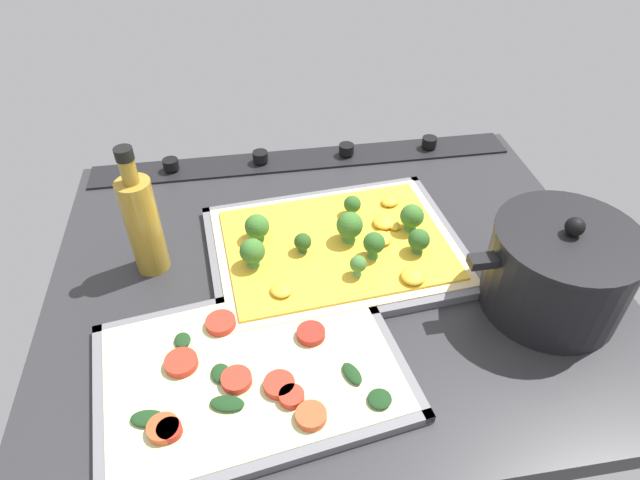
# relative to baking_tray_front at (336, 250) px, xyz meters

# --- Properties ---
(ground_plane) EXTENTS (0.81, 0.67, 0.03)m
(ground_plane) POSITION_rel_baking_tray_front_xyz_m (0.01, 0.04, -0.02)
(ground_plane) COLOR #28282B
(stove_control_panel) EXTENTS (0.77, 0.07, 0.03)m
(stove_control_panel) POSITION_rel_baking_tray_front_xyz_m (0.01, -0.26, 0.00)
(stove_control_panel) COLOR black
(stove_control_panel) RESTS_ON ground_plane
(baking_tray_front) EXTENTS (0.40, 0.32, 0.01)m
(baking_tray_front) POSITION_rel_baking_tray_front_xyz_m (0.00, 0.00, 0.00)
(baking_tray_front) COLOR slate
(baking_tray_front) RESTS_ON ground_plane
(broccoli_pizza) EXTENTS (0.37, 0.29, 0.06)m
(broccoli_pizza) POSITION_rel_baking_tray_front_xyz_m (-0.00, 0.00, 0.02)
(broccoli_pizza) COLOR beige
(broccoli_pizza) RESTS_ON baking_tray_front
(baking_tray_back) EXTENTS (0.40, 0.30, 0.01)m
(baking_tray_back) POSITION_rel_baking_tray_front_xyz_m (0.14, 0.20, 0.00)
(baking_tray_back) COLOR slate
(baking_tray_back) RESTS_ON ground_plane
(veggie_pizza_back) EXTENTS (0.37, 0.28, 0.02)m
(veggie_pizza_back) POSITION_rel_baking_tray_front_xyz_m (0.14, 0.20, 0.01)
(veggie_pizza_back) COLOR #BBCB8A
(veggie_pizza_back) RESTS_ON baking_tray_back
(cooking_pot) EXTENTS (0.25, 0.19, 0.15)m
(cooking_pot) POSITION_rel_baking_tray_front_xyz_m (-0.27, 0.15, 0.06)
(cooking_pot) COLOR black
(cooking_pot) RESTS_ON ground_plane
(oil_bottle) EXTENTS (0.05, 0.05, 0.20)m
(oil_bottle) POSITION_rel_baking_tray_front_xyz_m (0.27, -0.01, 0.08)
(oil_bottle) COLOR olive
(oil_bottle) RESTS_ON ground_plane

